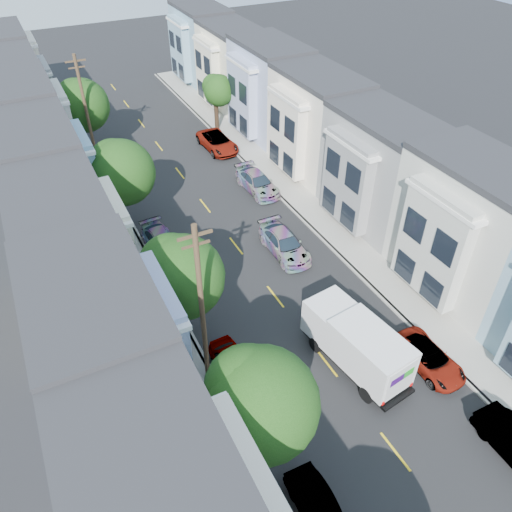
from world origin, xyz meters
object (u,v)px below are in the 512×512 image
(tree_e, at_px, (81,106))
(utility_pole_far, at_px, (87,115))
(tree_b, at_px, (259,405))
(parked_right_d, at_px, (217,142))
(tree_far_r, at_px, (218,91))
(parked_right_c, at_px, (257,183))
(parked_right_b, at_px, (429,358))
(parked_left_c, at_px, (235,367))
(parked_left_d, at_px, (162,243))
(fedex_truck, at_px, (357,343))
(tree_c, at_px, (180,278))
(tree_d, at_px, (120,173))
(parked_left_b, at_px, (320,511))
(utility_pole_near, at_px, (202,310))
(lead_sedan, at_px, (284,244))

(tree_e, height_order, utility_pole_far, utility_pole_far)
(tree_b, xyz_separation_m, parked_right_d, (11.20, 30.84, -4.54))
(tree_far_r, relative_size, parked_right_c, 1.13)
(tree_e, bearing_deg, parked_right_b, -71.36)
(parked_left_c, height_order, parked_left_d, parked_left_c)
(tree_e, distance_m, fedex_truck, 32.33)
(tree_e, relative_size, parked_right_d, 1.36)
(tree_c, bearing_deg, tree_b, -90.00)
(tree_d, height_order, tree_far_r, tree_d)
(parked_left_b, distance_m, parked_left_d, 20.80)
(fedex_truck, xyz_separation_m, parked_right_d, (3.61, 27.51, -0.96))
(utility_pole_near, bearing_deg, tree_far_r, 65.47)
(tree_c, height_order, parked_right_c, tree_c)
(lead_sedan, bearing_deg, parked_right_c, 76.64)
(tree_b, bearing_deg, parked_right_d, 70.04)
(tree_far_r, height_order, parked_right_d, tree_far_r)
(tree_far_r, relative_size, parked_left_d, 1.20)
(parked_left_c, bearing_deg, lead_sedan, 45.07)
(utility_pole_near, distance_m, fedex_truck, 8.76)
(tree_d, bearing_deg, fedex_truck, -67.18)
(parked_left_c, xyz_separation_m, parked_right_d, (9.80, 25.31, 0.05))
(tree_b, height_order, parked_left_b, tree_b)
(tree_far_r, xyz_separation_m, utility_pole_far, (-13.19, -2.91, 1.11))
(tree_d, distance_m, parked_right_b, 23.34)
(parked_left_c, bearing_deg, parked_right_d, 66.57)
(tree_b, height_order, tree_d, tree_b)
(parked_right_b, bearing_deg, tree_e, 108.15)
(parked_right_c, bearing_deg, utility_pole_far, 136.92)
(tree_c, xyz_separation_m, tree_far_r, (13.20, 25.64, -0.62))
(tree_far_r, distance_m, fedex_truck, 32.20)
(utility_pole_far, distance_m, parked_left_b, 35.26)
(tree_b, distance_m, parked_right_c, 25.39)
(tree_c, relative_size, parked_left_c, 1.61)
(parked_right_b, bearing_deg, tree_far_r, 86.12)
(fedex_truck, bearing_deg, parked_left_b, -142.59)
(tree_b, bearing_deg, tree_e, 90.00)
(tree_d, relative_size, parked_left_b, 1.85)
(parked_left_b, bearing_deg, tree_c, 97.34)
(lead_sedan, relative_size, parked_left_d, 1.06)
(tree_c, bearing_deg, fedex_truck, -38.25)
(parked_left_c, height_order, parked_right_d, parked_right_d)
(tree_c, height_order, parked_left_c, tree_c)
(tree_e, bearing_deg, tree_d, -90.00)
(utility_pole_near, relative_size, parked_right_d, 1.84)
(tree_b, xyz_separation_m, tree_far_r, (13.20, 34.96, -1.25))
(tree_e, xyz_separation_m, lead_sedan, (9.06, -20.75, -4.28))
(utility_pole_far, bearing_deg, tree_far_r, 12.44)
(parked_left_c, bearing_deg, tree_c, 108.08)
(tree_d, relative_size, utility_pole_far, 0.73)
(lead_sedan, bearing_deg, tree_e, 114.40)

